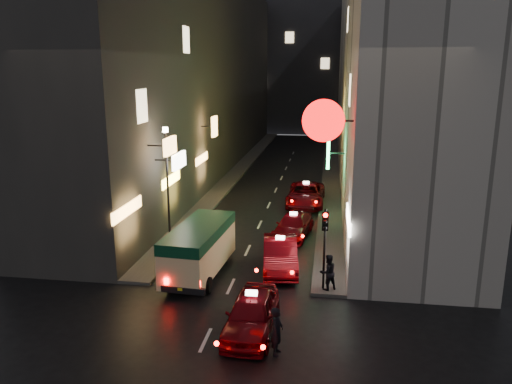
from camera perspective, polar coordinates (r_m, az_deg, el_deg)
The scene contains 14 objects.
building_left at distance 46.86m, azimuth -6.61°, elevation 13.50°, with size 7.40×52.12×18.00m.
building_right at distance 45.45m, azimuth 13.83°, elevation 13.19°, with size 8.10×52.17×18.00m.
building_far at distance 77.41m, azimuth 5.68°, elevation 15.12°, with size 30.00×10.00×22.00m, color #2E2E32.
sidewalk_left at distance 46.94m, azimuth -1.88°, elevation 2.62°, with size 1.50×52.00×0.15m, color #4A4845.
sidewalk_right at distance 46.20m, azimuth 8.55°, elevation 2.29°, with size 1.50×52.00×0.15m, color #4A4845.
minibus at distance 22.91m, azimuth -6.49°, elevation -5.97°, with size 2.32×5.62×2.36m.
taxi_near at distance 18.33m, azimuth -0.51°, elevation -13.40°, with size 2.30×5.30×1.84m.
taxi_second at distance 23.71m, azimuth 2.76°, elevation -6.83°, with size 2.87×5.63×1.89m.
taxi_third at distance 28.25m, azimuth 4.28°, elevation -3.66°, with size 2.58×4.88×1.65m.
taxi_far at distance 34.84m, azimuth 5.72°, elevation -0.07°, with size 2.34×5.55×1.93m.
pedestrian_crossing at distance 17.04m, azimuth 2.41°, elevation -15.27°, with size 0.62×0.40×1.88m, color black.
pedestrian_sidewalk at distance 21.42m, azimuth 8.23°, elevation -8.79°, with size 0.66×0.42×1.77m, color black.
traffic_light at distance 20.81m, azimuth 7.88°, elevation -4.60°, with size 0.26×0.43×3.50m.
lamp_post at distance 26.24m, azimuth -10.09°, elevation 1.53°, with size 0.28×0.28×6.22m.
Camera 1 is at (4.08, -11.28, 9.24)m, focal length 35.00 mm.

